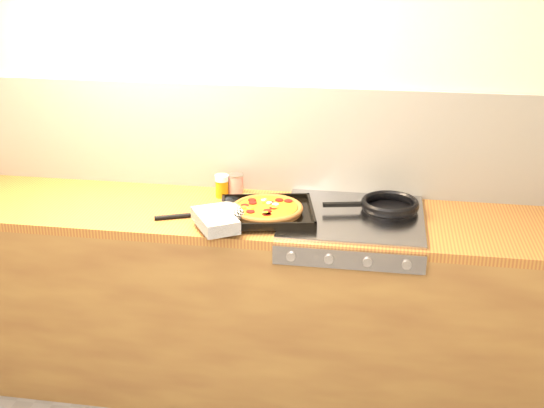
% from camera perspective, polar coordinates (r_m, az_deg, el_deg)
% --- Properties ---
extents(room_shell, '(3.20, 3.20, 3.20)m').
position_cam_1_polar(room_shell, '(3.18, -0.88, 5.47)').
color(room_shell, white).
rests_on(room_shell, ground).
extents(counter_run, '(3.20, 0.62, 0.90)m').
position_cam_1_polar(counter_run, '(3.20, -1.72, -8.13)').
color(counter_run, olive).
rests_on(counter_run, ground).
extents(stovetop, '(0.60, 0.56, 0.02)m').
position_cam_1_polar(stovetop, '(2.95, 6.79, -1.08)').
color(stovetop, '#9B9CA1').
rests_on(stovetop, counter_run).
extents(pizza_on_tray, '(0.53, 0.53, 0.07)m').
position_cam_1_polar(pizza_on_tray, '(2.88, -1.61, -0.67)').
color(pizza_on_tray, black).
rests_on(pizza_on_tray, stovetop).
extents(frying_pan, '(0.44, 0.30, 0.04)m').
position_cam_1_polar(frying_pan, '(3.00, 9.72, -0.14)').
color(frying_pan, black).
rests_on(frying_pan, stovetop).
extents(tomato_can, '(0.09, 0.09, 0.10)m').
position_cam_1_polar(tomato_can, '(3.17, -3.06, 1.61)').
color(tomato_can, maroon).
rests_on(tomato_can, counter_run).
extents(juice_glass, '(0.08, 0.08, 0.11)m').
position_cam_1_polar(juice_glass, '(3.16, -4.21, 1.53)').
color(juice_glass, '#C7700B').
rests_on(juice_glass, counter_run).
extents(wooden_spoon, '(0.30, 0.08, 0.02)m').
position_cam_1_polar(wooden_spoon, '(3.13, -0.21, 0.56)').
color(wooden_spoon, '#A18544').
rests_on(wooden_spoon, counter_run).
extents(black_spatula, '(0.28, 0.16, 0.02)m').
position_cam_1_polar(black_spatula, '(2.96, -6.94, -0.98)').
color(black_spatula, black).
rests_on(black_spatula, counter_run).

